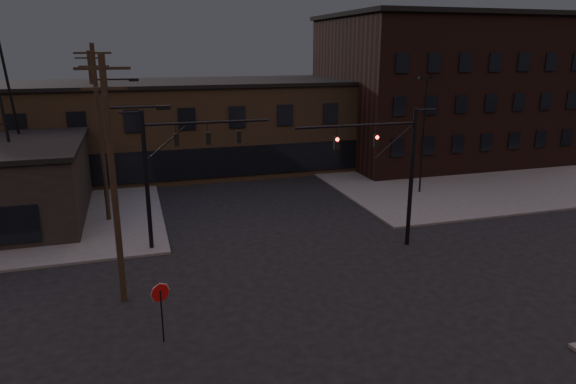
# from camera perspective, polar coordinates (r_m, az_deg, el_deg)

# --- Properties ---
(ground) EXTENTS (140.00, 140.00, 0.00)m
(ground) POSITION_cam_1_polar(r_m,az_deg,el_deg) (24.95, 5.03, -11.02)
(ground) COLOR black
(ground) RESTS_ON ground
(sidewalk_ne) EXTENTS (30.00, 30.00, 0.15)m
(sidewalk_ne) POSITION_cam_1_polar(r_m,az_deg,el_deg) (53.58, 18.26, 2.94)
(sidewalk_ne) COLOR #474744
(sidewalk_ne) RESTS_ON ground
(building_row) EXTENTS (40.00, 12.00, 8.00)m
(building_row) POSITION_cam_1_polar(r_m,az_deg,el_deg) (49.87, -7.00, 7.30)
(building_row) COLOR #4E3D29
(building_row) RESTS_ON ground
(building_right) EXTENTS (22.00, 16.00, 14.00)m
(building_right) POSITION_cam_1_polar(r_m,az_deg,el_deg) (55.87, 16.51, 10.78)
(building_right) COLOR black
(building_right) RESTS_ON ground
(traffic_signal_near) EXTENTS (7.12, 0.24, 8.00)m
(traffic_signal_near) POSITION_cam_1_polar(r_m,az_deg,el_deg) (29.36, 11.72, 3.06)
(traffic_signal_near) COLOR black
(traffic_signal_near) RESTS_ON ground
(traffic_signal_far) EXTENTS (7.12, 0.24, 8.00)m
(traffic_signal_far) POSITION_cam_1_polar(r_m,az_deg,el_deg) (29.32, -13.06, 3.13)
(traffic_signal_far) COLOR black
(traffic_signal_far) RESTS_ON ground
(stop_sign) EXTENTS (0.72, 0.33, 2.48)m
(stop_sign) POSITION_cam_1_polar(r_m,az_deg,el_deg) (20.84, -13.96, -11.46)
(stop_sign) COLOR black
(stop_sign) RESTS_ON ground
(utility_pole_near) EXTENTS (3.70, 0.28, 11.00)m
(utility_pole_near) POSITION_cam_1_polar(r_m,az_deg,el_deg) (23.24, -18.74, 1.61)
(utility_pole_near) COLOR black
(utility_pole_near) RESTS_ON ground
(utility_pole_mid) EXTENTS (3.70, 0.28, 11.50)m
(utility_pole_mid) POSITION_cam_1_polar(r_m,az_deg,el_deg) (35.02, -20.04, 6.44)
(utility_pole_mid) COLOR black
(utility_pole_mid) RESTS_ON ground
(utility_pole_far) EXTENTS (2.20, 0.28, 11.00)m
(utility_pole_far) POSITION_cam_1_polar(r_m,az_deg,el_deg) (47.01, -20.69, 8.10)
(utility_pole_far) COLOR black
(utility_pole_far) RESTS_ON ground
(lot_light_a) EXTENTS (1.50, 0.28, 9.14)m
(lot_light_a) POSITION_cam_1_polar(r_m,az_deg,el_deg) (41.15, 14.89, 7.25)
(lot_light_a) COLOR black
(lot_light_a) RESTS_ON ground
(lot_light_b) EXTENTS (1.50, 0.28, 9.14)m
(lot_light_b) POSITION_cam_1_polar(r_m,az_deg,el_deg) (48.56, 17.90, 8.24)
(lot_light_b) COLOR black
(lot_light_b) RESTS_ON ground
(parked_car_lot_a) EXTENTS (4.21, 1.97, 1.39)m
(parked_car_lot_a) POSITION_cam_1_polar(r_m,az_deg,el_deg) (48.13, 13.76, 2.84)
(parked_car_lot_a) COLOR black
(parked_car_lot_a) RESTS_ON sidewalk_ne
(parked_car_lot_b) EXTENTS (5.16, 2.79, 1.42)m
(parked_car_lot_b) POSITION_cam_1_polar(r_m,az_deg,el_deg) (48.75, 11.08, 3.18)
(parked_car_lot_b) COLOR silver
(parked_car_lot_b) RESTS_ON sidewalk_ne
(car_crossing) EXTENTS (1.78, 4.78, 1.56)m
(car_crossing) POSITION_cam_1_polar(r_m,az_deg,el_deg) (47.11, -7.40, 2.81)
(car_crossing) COLOR black
(car_crossing) RESTS_ON ground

